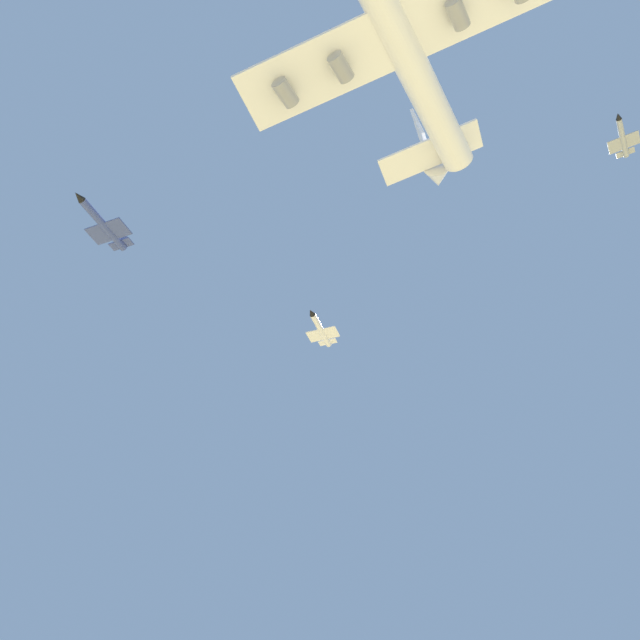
{
  "coord_description": "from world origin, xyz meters",
  "views": [
    {
      "loc": [
        52.7,
        92.66,
        2.97
      ],
      "look_at": [
        5.03,
        33.87,
        66.2
      ],
      "focal_mm": 34.82,
      "sensor_mm": 36.0,
      "label": 1
    }
  ],
  "objects": [
    {
      "name": "chase_jet_right_wing",
      "position": [
        34.95,
        5.05,
        92.87
      ],
      "size": [
        14.62,
        10.12,
        4.0
      ],
      "rotation": [
        0.0,
        0.0,
        0.51
      ],
      "color": "#38478C"
    },
    {
      "name": "carrier_jet",
      "position": [
        9.63,
        60.48,
        114.44
      ],
      "size": [
        70.73,
        57.68,
        21.26
      ],
      "rotation": [
        0.15,
        0.0,
        0.51
      ],
      "color": "white"
    },
    {
      "name": "chase_jet_left_wing",
      "position": [
        -71.6,
        69.02,
        147.82
      ],
      "size": [
        15.08,
        9.07,
        4.0
      ],
      "rotation": [
        0.0,
        0.0,
        0.39
      ],
      "color": "#999EA3"
    },
    {
      "name": "chase_jet_lead",
      "position": [
        -25.76,
        -3.74,
        103.47
      ],
      "size": [
        14.39,
        10.61,
        4.0
      ],
      "rotation": [
        0.0,
        0.0,
        0.56
      ],
      "color": "silver"
    }
  ]
}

